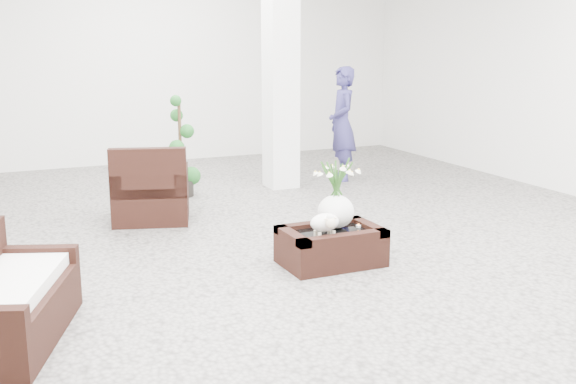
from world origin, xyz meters
name	(u,v)px	position (x,y,z in m)	size (l,w,h in m)	color
ground	(284,252)	(0.00, 0.00, 0.00)	(11.00, 11.00, 0.00)	gray
column	(281,60)	(1.20, 2.80, 1.75)	(0.40, 0.40, 3.50)	white
coffee_table	(331,248)	(0.24, -0.53, 0.16)	(0.90, 0.60, 0.31)	black
sheep_figurine	(325,225)	(0.12, -0.63, 0.42)	(0.28, 0.23, 0.21)	white
planter_narcissus	(336,186)	(0.34, -0.43, 0.71)	(0.44, 0.44, 0.80)	white
tealight	(358,226)	(0.54, -0.51, 0.33)	(0.04, 0.04, 0.03)	white
armchair	(151,182)	(-0.88, 1.74, 0.44)	(0.83, 0.80, 0.89)	black
loveseat	(8,291)	(-2.55, -1.10, 0.36)	(1.36, 0.65, 0.73)	black
topiary	(180,147)	(-0.24, 2.79, 0.65)	(0.35, 0.35, 1.30)	#184C1A
shopper	(342,124)	(2.20, 2.87, 0.82)	(0.60, 0.39, 1.65)	navy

